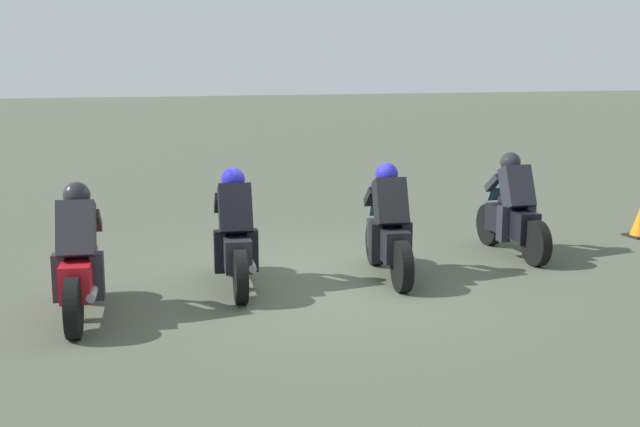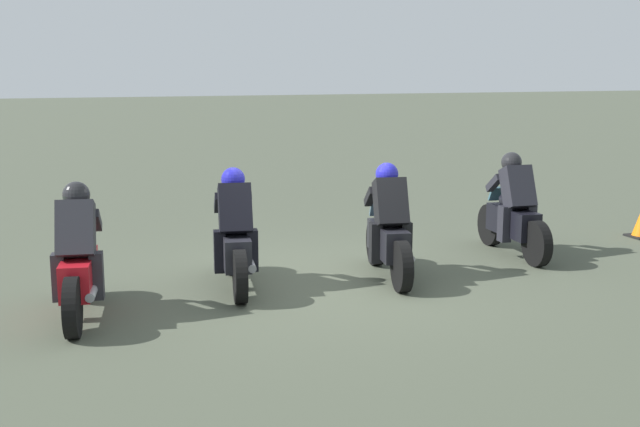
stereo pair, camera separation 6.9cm
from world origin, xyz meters
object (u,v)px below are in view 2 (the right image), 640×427
object	(u,v)px
rider_lane_a	(514,213)
rider_lane_b	(389,231)
rider_lane_d	(79,263)
rider_lane_c	(235,239)

from	to	relation	value
rider_lane_a	rider_lane_b	distance (m)	2.32
rider_lane_b	rider_lane_d	size ratio (longest dim) A/B	1.00
rider_lane_b	rider_lane_d	bearing A→B (deg)	106.57
rider_lane_b	rider_lane_c	bearing A→B (deg)	94.70
rider_lane_a	rider_lane_b	size ratio (longest dim) A/B	1.00
rider_lane_b	rider_lane_c	distance (m)	2.02
rider_lane_a	rider_lane_c	distance (m)	4.27
rider_lane_a	rider_lane_d	size ratio (longest dim) A/B	1.00
rider_lane_c	rider_lane_d	xyz separation A→B (m)	(-0.67, 1.90, 0.00)
rider_lane_a	rider_lane_c	world-z (taller)	same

